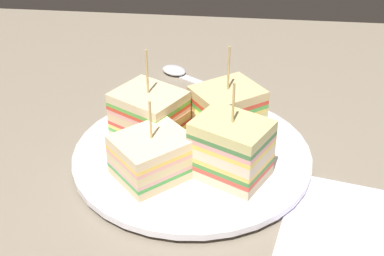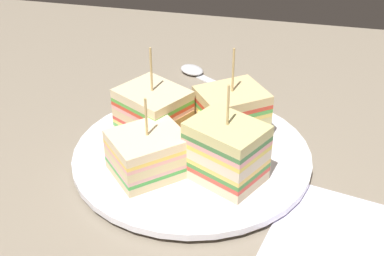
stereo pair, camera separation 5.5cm
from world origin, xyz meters
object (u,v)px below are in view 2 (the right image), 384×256
(napkin, at_px, (337,240))
(plate, at_px, (192,156))
(sandwich_wedge_3, at_px, (226,152))
(spoon, at_px, (201,74))
(sandwich_wedge_2, at_px, (149,153))
(chip_pile, at_px, (208,135))
(sandwich_wedge_1, at_px, (153,113))
(sandwich_wedge_0, at_px, (231,113))

(napkin, bearing_deg, plate, -30.29)
(sandwich_wedge_3, height_order, spoon, sandwich_wedge_3)
(sandwich_wedge_2, height_order, spoon, sandwich_wedge_2)
(sandwich_wedge_3, xyz_separation_m, spoon, (0.08, -0.24, -0.04))
(plate, bearing_deg, spoon, -80.32)
(sandwich_wedge_2, xyz_separation_m, sandwich_wedge_3, (-0.08, -0.01, 0.01))
(plate, xyz_separation_m, chip_pile, (-0.01, -0.01, 0.02))
(plate, bearing_deg, napkin, 149.71)
(spoon, distance_m, napkin, 0.35)
(plate, distance_m, chip_pile, 0.03)
(plate, distance_m, napkin, 0.18)
(plate, xyz_separation_m, napkin, (-0.15, 0.09, -0.01))
(sandwich_wedge_1, relative_size, chip_pile, 1.35)
(sandwich_wedge_0, height_order, spoon, sandwich_wedge_0)
(chip_pile, xyz_separation_m, spoon, (0.05, -0.19, -0.02))
(plate, relative_size, sandwich_wedge_3, 2.44)
(plate, height_order, sandwich_wedge_3, sandwich_wedge_3)
(sandwich_wedge_1, distance_m, napkin, 0.24)
(chip_pile, bearing_deg, sandwich_wedge_0, -121.88)
(sandwich_wedge_1, xyz_separation_m, napkin, (-0.20, 0.11, -0.04))
(plate, height_order, napkin, plate)
(sandwich_wedge_1, bearing_deg, chip_pile, 19.64)
(plate, xyz_separation_m, sandwich_wedge_2, (0.03, 0.04, 0.03))
(napkin, bearing_deg, sandwich_wedge_2, -13.72)
(sandwich_wedge_1, xyz_separation_m, sandwich_wedge_2, (-0.02, 0.07, -0.01))
(sandwich_wedge_0, xyz_separation_m, sandwich_wedge_2, (0.07, 0.09, -0.01))
(sandwich_wedge_1, distance_m, spoon, 0.18)
(sandwich_wedge_1, xyz_separation_m, spoon, (-0.02, -0.18, -0.04))
(sandwich_wedge_2, distance_m, spoon, 0.25)
(plate, relative_size, chip_pile, 3.28)
(sandwich_wedge_0, xyz_separation_m, chip_pile, (0.02, 0.03, -0.01))
(sandwich_wedge_1, bearing_deg, spoon, 114.92)
(chip_pile, bearing_deg, spoon, -75.37)
(plate, relative_size, sandwich_wedge_0, 2.45)
(sandwich_wedge_2, bearing_deg, chip_pile, 6.87)
(sandwich_wedge_3, relative_size, napkin, 0.79)
(plate, distance_m, sandwich_wedge_1, 0.06)
(chip_pile, bearing_deg, sandwich_wedge_3, 118.82)
(plate, distance_m, sandwich_wedge_0, 0.06)
(sandwich_wedge_1, xyz_separation_m, sandwich_wedge_3, (-0.09, 0.06, 0.00))
(spoon, height_order, napkin, spoon)
(sandwich_wedge_2, distance_m, sandwich_wedge_3, 0.08)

